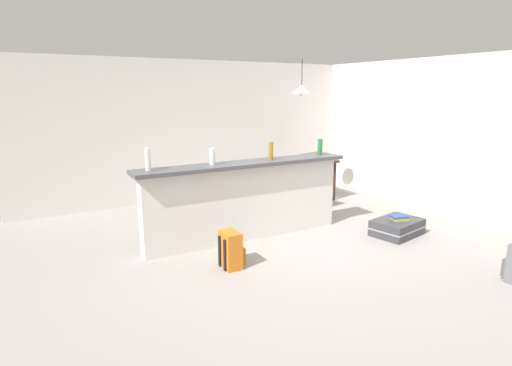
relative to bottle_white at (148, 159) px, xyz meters
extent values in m
cube|color=gray|center=(1.67, -0.63, -1.21)|extent=(13.00, 13.00, 0.05)
cube|color=silver|center=(1.67, 2.42, 0.07)|extent=(6.60, 0.10, 2.50)
cube|color=silver|center=(4.72, -0.33, 0.07)|extent=(0.10, 6.00, 2.50)
cube|color=silver|center=(1.27, -0.03, -0.68)|extent=(2.80, 0.20, 1.00)
cube|color=#4C4C51|center=(1.27, -0.03, -0.16)|extent=(2.96, 0.40, 0.05)
cylinder|color=silver|center=(0.00, 0.00, 0.00)|extent=(0.07, 0.07, 0.26)
cylinder|color=silver|center=(0.81, 0.00, -0.03)|extent=(0.07, 0.07, 0.21)
cylinder|color=#9E661E|center=(1.64, -0.06, -0.01)|extent=(0.06, 0.06, 0.24)
cylinder|color=#2D6B38|center=(2.51, 0.00, -0.02)|extent=(0.07, 0.07, 0.23)
cube|color=#332319|center=(3.15, 1.32, -0.46)|extent=(1.10, 0.80, 0.04)
cylinder|color=#332319|center=(2.66, 0.98, -0.83)|extent=(0.06, 0.06, 0.70)
cylinder|color=#332319|center=(3.64, 0.98, -0.83)|extent=(0.06, 0.06, 0.70)
cylinder|color=#332319|center=(2.66, 1.66, -0.83)|extent=(0.06, 0.06, 0.70)
cylinder|color=#332319|center=(3.64, 1.66, -0.83)|extent=(0.06, 0.06, 0.70)
cube|color=#9E754C|center=(3.04, 0.75, -0.75)|extent=(0.47, 0.47, 0.04)
cube|color=#9E754C|center=(3.01, 0.93, -0.49)|extent=(0.40, 0.11, 0.48)
cylinder|color=#9E754C|center=(2.92, 0.56, -0.98)|extent=(0.04, 0.04, 0.41)
cylinder|color=#9E754C|center=(3.23, 0.63, -0.98)|extent=(0.04, 0.04, 0.41)
cylinder|color=#9E754C|center=(2.85, 0.88, -0.98)|extent=(0.04, 0.04, 0.41)
cylinder|color=#9E754C|center=(3.17, 0.94, -0.98)|extent=(0.04, 0.04, 0.41)
cylinder|color=black|center=(3.11, 1.32, 1.09)|extent=(0.01, 0.01, 0.46)
cone|color=white|center=(3.11, 1.32, 0.81)|extent=(0.34, 0.34, 0.14)
sphere|color=white|center=(3.11, 1.32, 0.73)|extent=(0.07, 0.07, 0.07)
cube|color=#38383D|center=(3.16, -0.93, -1.07)|extent=(0.76, 0.60, 0.22)
cube|color=gray|center=(3.16, -0.93, -1.07)|extent=(0.77, 0.62, 0.02)
cube|color=#2D2D33|center=(3.56, -0.86, -1.07)|extent=(0.17, 0.20, 0.02)
cube|color=#515155|center=(3.12, -2.50, -1.05)|extent=(0.22, 0.07, 0.19)
cube|color=orange|center=(0.67, -0.77, -0.97)|extent=(0.18, 0.28, 0.42)
cube|color=#AB5918|center=(0.78, -0.77, -1.05)|extent=(0.06, 0.22, 0.19)
cube|color=black|center=(0.57, -0.84, -1.00)|extent=(0.02, 0.04, 0.36)
cube|color=black|center=(0.57, -0.70, -1.00)|extent=(0.02, 0.04, 0.36)
cube|color=gold|center=(3.18, -0.95, -0.95)|extent=(0.26, 0.22, 0.03)
cube|color=#334C99|center=(3.17, -0.94, -0.92)|extent=(0.26, 0.22, 0.03)
camera|label=1|loc=(-1.27, -4.77, 0.77)|focal=29.33mm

